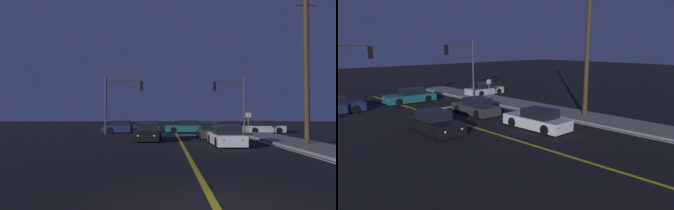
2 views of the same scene
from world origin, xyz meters
The scene contains 15 objects.
ground_plane centered at (0.00, 0.00, 0.00)m, with size 160.00×160.00×0.00m, color black.
sidewalk_right centered at (7.87, 12.97, 0.07)m, with size 3.20×46.70×0.15m, color gray.
lane_line_center centered at (0.00, 12.97, 0.01)m, with size 0.20×44.10×0.01m, color gold.
lane_line_edge_right centered at (6.02, 12.97, 0.01)m, with size 0.16×44.10×0.01m, color white.
stop_bar centered at (3.13, 24.44, 0.01)m, with size 6.27×0.50×0.01m, color white.
car_following_oncoming_silver centered at (9.39, 27.88, 0.58)m, with size 4.25×2.08×1.34m.
car_mid_block_charcoal centered at (2.59, 20.53, 0.58)m, with size 1.94×4.21×1.34m.
car_far_approaching_teal centered at (1.27, 29.00, 0.58)m, with size 4.74×2.10×1.34m.
car_distant_tail_black centered at (-2.46, 18.20, 0.58)m, with size 2.01×4.37×1.34m.
car_lead_oncoming_white centered at (2.85, 14.32, 0.58)m, with size 1.93×4.59×1.34m.
car_parked_curb_navy centered at (-5.67, 28.28, 0.58)m, with size 4.50×1.89×1.34m.
traffic_signal_near_right centered at (5.92, 26.74, 3.88)m, with size 3.32×0.28×5.89m.
traffic_signal_far_left centered at (-5.73, 25.34, 3.86)m, with size 3.79×0.28×5.79m.
utility_pole_right centered at (8.17, 14.23, 5.52)m, with size 1.64×0.33×10.73m.
street_sign_corner centered at (6.77, 23.94, 1.50)m, with size 0.56×0.11×2.22m.
Camera 1 is at (-1.14, -7.23, 2.11)m, focal length 35.12 mm.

